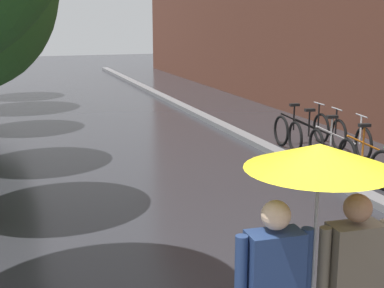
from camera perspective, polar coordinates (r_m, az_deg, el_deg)
kerb_strip at (r=13.95m, az=4.11°, el=1.47°), size 0.30×36.00×0.12m
parked_bicycle_3 at (r=10.73m, az=18.30°, el=-0.99°), size 1.16×0.83×0.96m
parked_bicycle_4 at (r=11.43m, az=15.19°, el=0.06°), size 1.17×0.84×0.96m
parked_bicycle_5 at (r=12.14m, az=12.93°, el=0.93°), size 1.15×0.81×0.96m
parked_bicycle_6 at (r=12.78m, az=11.34°, el=1.61°), size 1.10×0.73×0.96m
couple_under_umbrella at (r=4.08m, az=12.76°, el=-9.57°), size 1.23×1.06×2.02m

